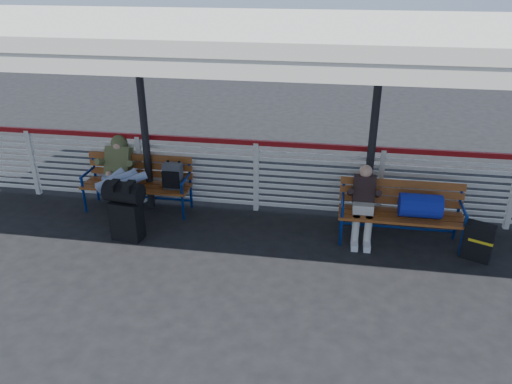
% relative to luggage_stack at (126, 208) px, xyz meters
% --- Properties ---
extents(ground, '(60.00, 60.00, 0.00)m').
position_rel_luggage_stack_xyz_m(ground, '(1.76, -0.64, -0.50)').
color(ground, black).
rests_on(ground, ground).
extents(fence, '(12.08, 0.08, 1.24)m').
position_rel_luggage_stack_xyz_m(fence, '(1.76, 1.26, 0.16)').
color(fence, silver).
rests_on(fence, ground).
extents(canopy, '(12.60, 3.60, 3.16)m').
position_rel_luggage_stack_xyz_m(canopy, '(1.76, 0.23, 2.54)').
color(canopy, silver).
rests_on(canopy, ground).
extents(luggage_stack, '(0.59, 0.38, 0.93)m').
position_rel_luggage_stack_xyz_m(luggage_stack, '(0.00, 0.00, 0.00)').
color(luggage_stack, black).
rests_on(luggage_stack, ground).
extents(bench_left, '(1.80, 0.56, 0.92)m').
position_rel_luggage_stack_xyz_m(bench_left, '(-0.03, 0.99, 0.08)').
color(bench_left, '#94541C').
rests_on(bench_left, ground).
extents(bench_right, '(1.80, 0.56, 0.92)m').
position_rel_luggage_stack_xyz_m(bench_right, '(4.16, 0.56, 0.09)').
color(bench_right, '#94541C').
rests_on(bench_right, ground).
extents(traveler_man, '(0.93, 1.54, 0.77)m').
position_rel_luggage_stack_xyz_m(traveler_man, '(-0.35, 0.64, 0.24)').
color(traveler_man, '#99A8CF').
rests_on(traveler_man, ground).
extents(companion_person, '(0.32, 0.66, 1.15)m').
position_rel_luggage_stack_xyz_m(companion_person, '(3.48, 0.56, 0.09)').
color(companion_person, beige).
rests_on(companion_person, ground).
extents(suitcase_side, '(0.44, 0.37, 0.54)m').
position_rel_luggage_stack_xyz_m(suitcase_side, '(5.08, 0.26, -0.24)').
color(suitcase_side, black).
rests_on(suitcase_side, ground).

